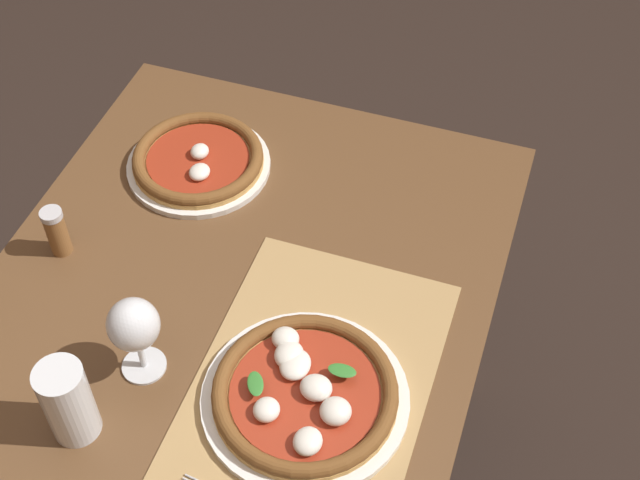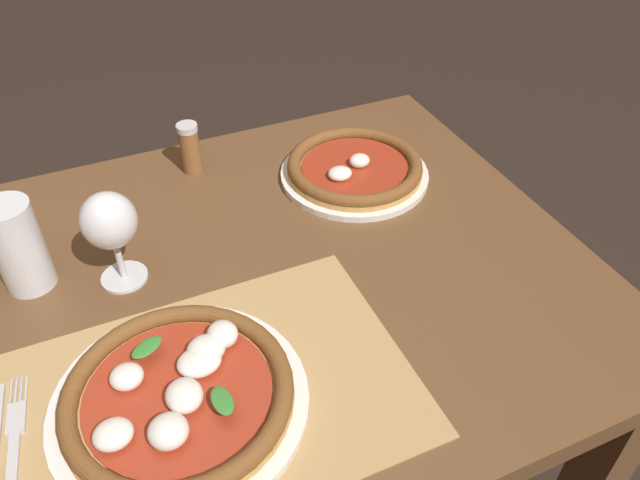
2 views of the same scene
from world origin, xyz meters
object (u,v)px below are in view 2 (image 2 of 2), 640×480
Objects in this scene: wine_glass at (110,224)px; pint_glass at (19,248)px; pizza_near at (179,395)px; pizza_far at (354,169)px; pepper_shaker at (190,148)px; fork at (14,444)px.

wine_glass is 0.14m from pint_glass.
wine_glass is 1.07× the size of pint_glass.
pizza_near is 0.27m from wine_glass.
pizza_far is 1.75× the size of wine_glass.
pizza_far is 2.80× the size of pepper_shaker.
pint_glass is at bearing 81.53° from fork.
pint_glass is (-0.15, 0.31, 0.05)m from pizza_near.
wine_glass is at bearing -19.91° from pint_glass.
pepper_shaker reaches higher than pizza_far.
pizza_near is 1.58× the size of fork.
pizza_near reaches higher than pizza_far.
pizza_far is 0.46m from wine_glass.
pizza_near reaches higher than fork.
wine_glass is 0.30m from pepper_shaker.
fork is at bearing -151.16° from pizza_far.
wine_glass is at bearing -125.36° from pepper_shaker.
wine_glass is 0.77× the size of fork.
pizza_far is (0.42, 0.36, -0.00)m from pizza_near.
wine_glass is 1.60× the size of pepper_shaker.
pizza_near is at bearing -7.37° from fork.
fork is (-0.17, -0.23, -0.10)m from wine_glass.
fork is (-0.04, -0.28, -0.06)m from pint_glass.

